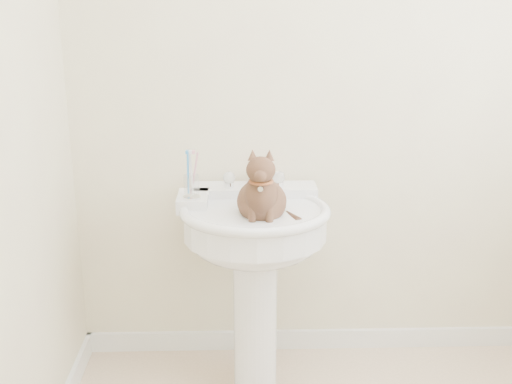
{
  "coord_description": "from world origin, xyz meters",
  "views": [
    {
      "loc": [
        -0.4,
        -1.52,
        1.58
      ],
      "look_at": [
        -0.34,
        0.77,
        0.86
      ],
      "focal_mm": 45.0,
      "sensor_mm": 36.0,
      "label": 1
    }
  ],
  "objects": [
    {
      "name": "faucet",
      "position": [
        -0.34,
        0.95,
        0.86
      ],
      "size": [
        0.28,
        0.12,
        0.14
      ],
      "color": "silver",
      "rests_on": "pedestal_sink"
    },
    {
      "name": "wall_back",
      "position": [
        0.0,
        1.1,
        1.25
      ],
      "size": [
        2.2,
        0.0,
        2.5
      ],
      "primitive_type": null,
      "color": "beige",
      "rests_on": "ground"
    },
    {
      "name": "cat",
      "position": [
        -0.32,
        0.74,
        0.85
      ],
      "size": [
        0.21,
        0.26,
        0.38
      ],
      "rotation": [
        0.0,
        0.0,
        -0.07
      ],
      "color": "brown",
      "rests_on": "pedestal_sink"
    },
    {
      "name": "toothbrush_cup",
      "position": [
        -0.58,
        0.84,
        0.87
      ],
      "size": [
        0.07,
        0.07,
        0.18
      ],
      "rotation": [
        0.0,
        0.0,
        0.16
      ],
      "color": "silver",
      "rests_on": "pedestal_sink"
    },
    {
      "name": "pedestal_sink",
      "position": [
        -0.34,
        0.81,
        0.64
      ],
      "size": [
        0.59,
        0.58,
        0.82
      ],
      "color": "white",
      "rests_on": "floor"
    },
    {
      "name": "soap_bar",
      "position": [
        -0.31,
        1.04,
        0.83
      ],
      "size": [
        0.09,
        0.06,
        0.03
      ],
      "primitive_type": "cube",
      "rotation": [
        0.0,
        0.0,
        0.05
      ],
      "color": "#FB552F",
      "rests_on": "pedestal_sink"
    },
    {
      "name": "baseboard_back",
      "position": [
        0.0,
        1.09,
        0.04
      ],
      "size": [
        2.2,
        0.02,
        0.09
      ],
      "primitive_type": "cube",
      "color": "white",
      "rests_on": "floor"
    }
  ]
}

